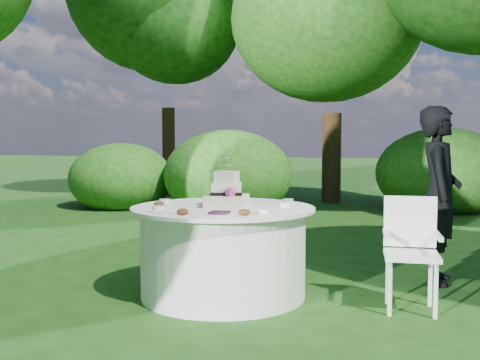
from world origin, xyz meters
name	(u,v)px	position (x,y,z in m)	size (l,w,h in m)	color
ground	(223,295)	(0.00, 0.00, 0.00)	(80.00, 80.00, 0.00)	#18390F
napkins	(219,213)	(0.11, -0.46, 0.78)	(0.14, 0.14, 0.02)	#401B36
feather_plume	(170,212)	(-0.28, -0.49, 0.78)	(0.48, 0.07, 0.01)	white
guest	(439,195)	(1.81, 0.95, 0.83)	(0.60, 0.40, 1.65)	black
table	(223,251)	(0.00, 0.00, 0.39)	(1.56, 1.56, 0.77)	silver
cake	(227,193)	(0.04, 0.00, 0.88)	(0.33, 0.34, 0.43)	silver
chair	(411,244)	(1.54, 0.04, 0.52)	(0.44, 0.43, 0.88)	white
votives	(228,204)	(0.03, 0.05, 0.79)	(1.19, 0.97, 0.04)	silver
petal_cups	(194,209)	(-0.11, -0.42, 0.79)	(0.92, 0.50, 0.05)	#562D16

